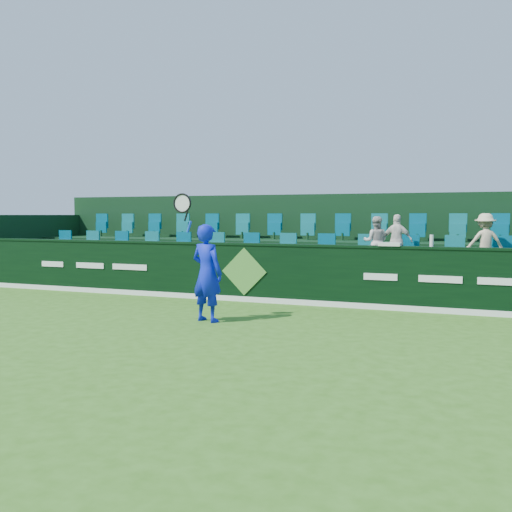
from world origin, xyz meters
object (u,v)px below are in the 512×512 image
at_px(tennis_player, 207,272).
at_px(towel, 390,244).
at_px(spectator_left, 376,242).
at_px(spectator_right, 485,242).
at_px(drinks_bottle, 432,241).
at_px(spectator_middle, 397,241).

bearing_deg(tennis_player, towel, 41.05).
xyz_separation_m(tennis_player, spectator_left, (2.51, 3.72, 0.45)).
bearing_deg(spectator_right, drinks_bottle, 29.84).
xyz_separation_m(tennis_player, spectator_right, (4.86, 3.72, 0.49)).
xyz_separation_m(spectator_left, spectator_middle, (0.49, 0.00, 0.02)).
height_order(spectator_middle, towel, spectator_middle).
relative_size(spectator_middle, drinks_bottle, 4.93).
bearing_deg(drinks_bottle, towel, 180.00).
xyz_separation_m(spectator_left, spectator_right, (2.35, 0.00, 0.03)).
bearing_deg(spectator_middle, towel, 101.08).
bearing_deg(spectator_left, spectator_middle, 173.66).
bearing_deg(spectator_right, spectator_left, -17.71).
distance_m(spectator_left, drinks_bottle, 1.73).
bearing_deg(spectator_middle, spectator_left, 11.33).
distance_m(tennis_player, spectator_left, 4.51).
height_order(spectator_left, towel, spectator_left).
relative_size(spectator_left, drinks_bottle, 4.73).
xyz_separation_m(spectator_middle, spectator_right, (1.86, 0.00, 0.01)).
distance_m(spectator_right, drinks_bottle, 1.52).
bearing_deg(tennis_player, drinks_bottle, 34.20).
distance_m(spectator_left, spectator_middle, 0.49).
bearing_deg(towel, drinks_bottle, 0.00).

